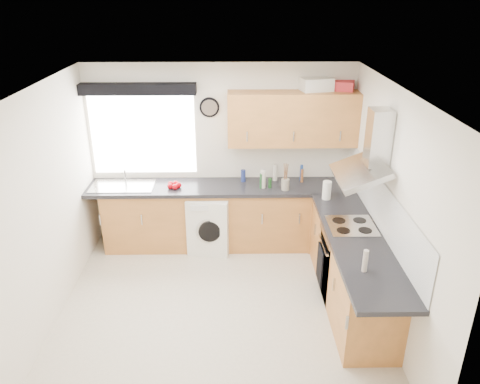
{
  "coord_description": "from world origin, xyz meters",
  "views": [
    {
      "loc": [
        0.17,
        -4.33,
        3.39
      ],
      "look_at": [
        0.25,
        0.85,
        1.1
      ],
      "focal_mm": 35.0,
      "sensor_mm": 36.0,
      "label": 1
    }
  ],
  "objects_px": {
    "oven": "(348,263)",
    "upper_cabinets": "(293,119)",
    "extractor_hood": "(369,154)",
    "washing_machine": "(210,222)"
  },
  "relations": [
    {
      "from": "washing_machine",
      "to": "upper_cabinets",
      "type": "bearing_deg",
      "value": 20.5
    },
    {
      "from": "oven",
      "to": "washing_machine",
      "type": "height_order",
      "value": "oven"
    },
    {
      "from": "extractor_hood",
      "to": "upper_cabinets",
      "type": "bearing_deg",
      "value": 116.13
    },
    {
      "from": "oven",
      "to": "extractor_hood",
      "type": "xyz_separation_m",
      "value": [
        0.1,
        -0.0,
        1.34
      ]
    },
    {
      "from": "extractor_hood",
      "to": "oven",
      "type": "bearing_deg",
      "value": 180.0
    },
    {
      "from": "oven",
      "to": "extractor_hood",
      "type": "bearing_deg",
      "value": -0.0
    },
    {
      "from": "extractor_hood",
      "to": "washing_machine",
      "type": "relative_size",
      "value": 0.96
    },
    {
      "from": "upper_cabinets",
      "to": "washing_machine",
      "type": "distance_m",
      "value": 1.79
    },
    {
      "from": "oven",
      "to": "upper_cabinets",
      "type": "bearing_deg",
      "value": 112.54
    },
    {
      "from": "oven",
      "to": "upper_cabinets",
      "type": "distance_m",
      "value": 1.99
    }
  ]
}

